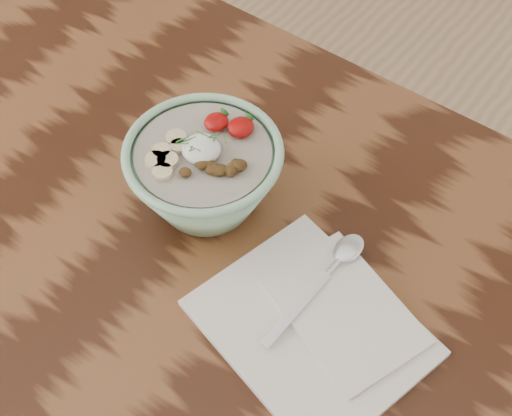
% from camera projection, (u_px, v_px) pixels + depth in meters
% --- Properties ---
extents(table, '(1.60, 0.90, 0.75)m').
position_uv_depth(table, '(157.00, 278.00, 1.00)').
color(table, '#33180C').
rests_on(table, ground).
extents(breakfast_bowl, '(0.20, 0.20, 0.13)m').
position_uv_depth(breakfast_bowl, '(205.00, 173.00, 0.91)').
color(breakfast_bowl, '#99CFA6').
rests_on(breakfast_bowl, table).
extents(napkin, '(0.30, 0.26, 0.02)m').
position_uv_depth(napkin, '(318.00, 324.00, 0.85)').
color(napkin, white).
rests_on(napkin, table).
extents(spoon, '(0.04, 0.20, 0.01)m').
position_uv_depth(spoon, '(336.00, 263.00, 0.88)').
color(spoon, silver).
rests_on(spoon, napkin).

